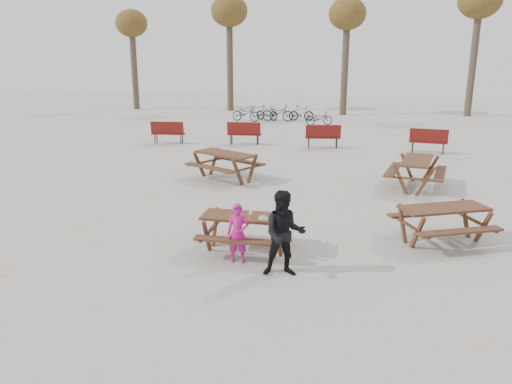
% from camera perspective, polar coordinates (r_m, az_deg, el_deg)
% --- Properties ---
extents(ground, '(80.00, 80.00, 0.00)m').
position_cam_1_polar(ground, '(10.46, -1.13, -6.73)').
color(ground, gray).
rests_on(ground, ground).
extents(main_picnic_table, '(1.80, 1.45, 0.78)m').
position_cam_1_polar(main_picnic_table, '(10.25, -1.15, -3.70)').
color(main_picnic_table, '#3C2216').
rests_on(main_picnic_table, ground).
extents(food_tray, '(0.18, 0.11, 0.03)m').
position_cam_1_polar(food_tray, '(9.93, 0.81, -3.08)').
color(food_tray, silver).
rests_on(food_tray, main_picnic_table).
extents(bread_roll, '(0.14, 0.06, 0.05)m').
position_cam_1_polar(bread_roll, '(9.92, 0.81, -2.85)').
color(bread_roll, tan).
rests_on(bread_roll, food_tray).
extents(soda_bottle, '(0.07, 0.07, 0.17)m').
position_cam_1_polar(soda_bottle, '(9.97, -0.61, -2.68)').
color(soda_bottle, silver).
rests_on(soda_bottle, main_picnic_table).
extents(child, '(0.46, 0.32, 1.19)m').
position_cam_1_polar(child, '(9.72, -2.08, -4.74)').
color(child, '#B71677').
rests_on(child, ground).
extents(adult, '(0.90, 0.77, 1.62)m').
position_cam_1_polar(adult, '(9.10, 3.26, -4.80)').
color(adult, black).
rests_on(adult, ground).
extents(picnic_table_east, '(2.33, 2.15, 0.80)m').
position_cam_1_polar(picnic_table_east, '(11.51, 20.53, -3.52)').
color(picnic_table_east, '#3C2216').
rests_on(picnic_table_east, ground).
extents(picnic_table_north, '(2.59, 2.43, 0.88)m').
position_cam_1_polar(picnic_table_north, '(16.18, -3.52, 2.96)').
color(picnic_table_north, '#3C2216').
rests_on(picnic_table_north, ground).
extents(picnic_table_far, '(2.02, 2.34, 0.89)m').
position_cam_1_polar(picnic_table_far, '(15.88, 17.81, 2.00)').
color(picnic_table_far, '#3C2216').
rests_on(picnic_table_far, ground).
extents(park_bench_row, '(12.87, 1.11, 1.03)m').
position_cam_1_polar(park_bench_row, '(21.90, 3.61, 6.48)').
color(park_bench_row, maroon).
rests_on(park_bench_row, ground).
extents(bicycle_row, '(6.24, 2.65, 0.99)m').
position_cam_1_polar(bicycle_row, '(30.24, 2.45, 8.92)').
color(bicycle_row, black).
rests_on(bicycle_row, ground).
extents(tree_row, '(32.17, 3.52, 8.26)m').
position_cam_1_polar(tree_row, '(34.67, 10.25, 19.03)').
color(tree_row, '#382B21').
rests_on(tree_row, ground).
extents(fallen_leaves, '(11.00, 11.00, 0.01)m').
position_cam_1_polar(fallen_leaves, '(12.68, 3.61, -2.68)').
color(fallen_leaves, gold).
rests_on(fallen_leaves, ground).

